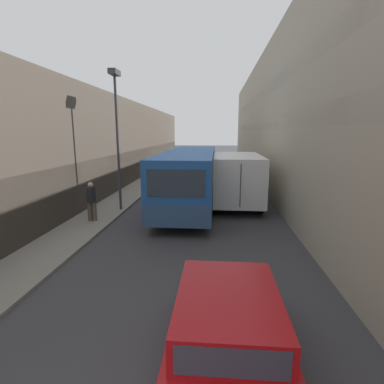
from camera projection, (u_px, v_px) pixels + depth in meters
name	position (u px, v px, depth m)	size (l,w,h in m)	color
ground_plane	(197.00, 205.00, 16.17)	(150.00, 150.00, 0.00)	#38383D
sidewalk_left	(117.00, 203.00, 16.52)	(1.94, 60.00, 0.10)	gray
building_left_shopfront	(77.00, 152.00, 16.14)	(2.40, 60.00, 6.21)	#51473D
building_right_apartment	(302.00, 117.00, 14.84)	(2.40, 60.00, 9.30)	#A89E89
car_hatchback	(228.00, 336.00, 4.71)	(1.82, 4.22, 1.41)	#9E0F14
bus	(190.00, 176.00, 16.01)	(2.57, 10.90, 2.89)	#1E519E
box_truck	(236.00, 175.00, 16.69)	(2.43, 7.39, 2.70)	silver
pedestrian	(91.00, 200.00, 12.80)	(0.39, 0.37, 1.69)	brown
street_lamp	(116.00, 114.00, 13.99)	(0.36, 0.80, 6.56)	#38383D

